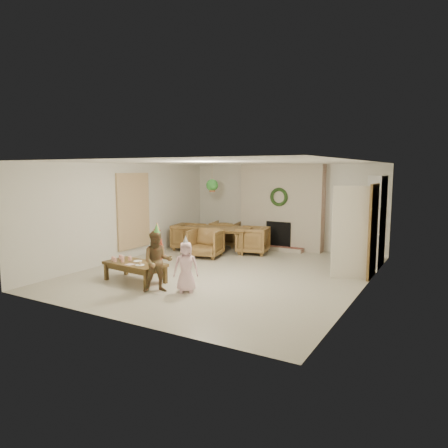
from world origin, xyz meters
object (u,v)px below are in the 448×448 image
Objects in this scene: dining_chair_far at (226,234)px; child_pink at (186,267)px; dining_chair_left at (189,237)px; dining_chair_near at (206,243)px; child_red at (157,248)px; coffee_table_top at (135,264)px; child_plaid at (157,262)px; dining_chair_right at (253,240)px; dining_table at (216,239)px.

child_pink reaches higher than dining_chair_far.
dining_chair_left is at bearing 45.00° from dining_chair_far.
child_red reaches higher than dining_chair_near.
dining_chair_far is 1.22m from dining_chair_left.
child_pink is at bearing -76.04° from dining_chair_near.
child_plaid is at bearing -15.08° from coffee_table_top.
child_pink is at bearing 99.04° from dining_chair_far.
dining_chair_far reaches higher than coffee_table_top.
dining_chair_left is 1.00× the size of dining_chair_right.
dining_chair_near is 3.25m from child_plaid.
child_red is (-0.34, -1.61, 0.11)m from dining_chair_near.
dining_chair_near is 0.86× the size of child_pink.
dining_chair_left is at bearing 112.43° from coffee_table_top.
child_plaid reaches higher than coffee_table_top.
child_plaid is (1.06, -3.97, 0.25)m from dining_table.
coffee_table_top is at bearing -101.19° from dining_chair_near.
dining_chair_right is 3.95m from coffee_table_top.
dining_table is at bearing 66.02° from child_plaid.
dining_table is 0.86m from dining_chair_near.
dining_chair_far is at bearing -128.66° from dining_chair_right.
child_plaid is at bearing 92.84° from dining_chair_far.
child_red is 2.11m from child_pink.
dining_chair_far is at bearing -96.67° from child_red.
dining_table is 1.48× the size of coffee_table_top.
child_plaid reaches higher than dining_table.
child_plaid is 0.55m from child_pink.
dining_chair_right is 4.19m from child_plaid.
dining_chair_left is at bearing -80.21° from child_red.
dining_table is 1.08m from dining_chair_right.
coffee_table_top is (0.19, -3.64, 0.03)m from dining_table.
child_red reaches higher than dining_chair_left.
dining_chair_far is 4.86m from child_pink.
dining_chair_near and dining_chair_left have the same top height.
child_red is at bearing -175.02° from dining_chair_left.
dining_chair_right is 0.86× the size of child_pink.
dining_chair_near and dining_chair_right have the same top height.
dining_chair_far is 0.86× the size of child_pink.
dining_table is 4.01m from child_pink.
dining_chair_left is at bearing 91.37° from child_pink.
dining_chair_right is 0.86× the size of child_red.
child_red is at bearing -36.22° from dining_chair_right.
child_pink is (1.53, -3.70, 0.14)m from dining_table.
coffee_table_top is at bearing -174.90° from dining_chair_left.
child_red reaches higher than coffee_table_top.
dining_table is 0.86m from dining_chair_left.
dining_chair_far is 3.30m from child_red.
child_plaid is (1.90, -3.80, 0.21)m from dining_chair_left.
child_plaid is (0.89, -3.12, 0.21)m from dining_chair_near.
dining_chair_left is 0.86× the size of child_red.
coffee_table_top is 1.36× the size of child_red.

